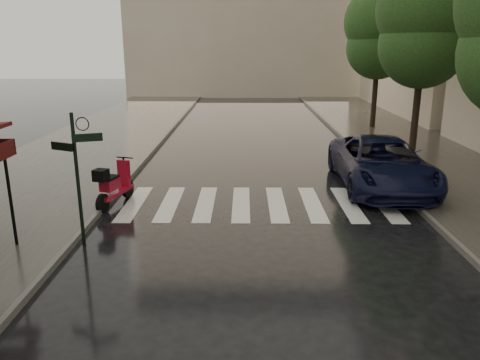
{
  "coord_description": "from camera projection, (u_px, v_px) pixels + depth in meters",
  "views": [
    {
      "loc": [
        2.54,
        -7.04,
        4.48
      ],
      "look_at": [
        2.44,
        3.67,
        1.4
      ],
      "focal_mm": 35.0,
      "sensor_mm": 36.0,
      "label": 1
    }
  ],
  "objects": [
    {
      "name": "ground",
      "position": [
        96.0,
        317.0,
        8.03
      ],
      "size": [
        120.0,
        120.0,
        0.0
      ],
      "primitive_type": "plane",
      "color": "black",
      "rests_on": "ground"
    },
    {
      "name": "sidewalk_near",
      "position": [
        77.0,
        155.0,
        19.59
      ],
      "size": [
        6.0,
        60.0,
        0.12
      ],
      "primitive_type": "cube",
      "color": "#38332D",
      "rests_on": "ground"
    },
    {
      "name": "sidewalk_far",
      "position": [
        429.0,
        156.0,
        19.45
      ],
      "size": [
        5.5,
        60.0,
        0.12
      ],
      "primitive_type": "cube",
      "color": "#38332D",
      "rests_on": "ground"
    },
    {
      "name": "curb_near",
      "position": [
        149.0,
        155.0,
        19.56
      ],
      "size": [
        0.12,
        60.0,
        0.16
      ],
      "primitive_type": "cube",
      "color": "#595651",
      "rests_on": "ground"
    },
    {
      "name": "curb_far",
      "position": [
        362.0,
        156.0,
        19.47
      ],
      "size": [
        0.12,
        60.0,
        0.16
      ],
      "primitive_type": "cube",
      "color": "#595651",
      "rests_on": "ground"
    },
    {
      "name": "crosswalk",
      "position": [
        259.0,
        204.0,
        13.77
      ],
      "size": [
        7.85,
        3.2,
        0.01
      ],
      "color": "silver",
      "rests_on": "ground"
    },
    {
      "name": "signpost",
      "position": [
        77.0,
        169.0,
        10.42
      ],
      "size": [
        1.17,
        0.29,
        3.1
      ],
      "color": "black",
      "rests_on": "ground"
    },
    {
      "name": "tree_mid",
      "position": [
        426.0,
        16.0,
        17.93
      ],
      "size": [
        3.8,
        3.8,
        8.34
      ],
      "color": "black",
      "rests_on": "sidewalk_far"
    },
    {
      "name": "tree_far",
      "position": [
        380.0,
        27.0,
        24.69
      ],
      "size": [
        3.8,
        3.8,
        8.16
      ],
      "color": "black",
      "rests_on": "sidewalk_far"
    },
    {
      "name": "scooter",
      "position": [
        114.0,
        186.0,
        13.48
      ],
      "size": [
        0.83,
        1.92,
        1.29
      ],
      "rotation": [
        0.0,
        0.0,
        -0.27
      ],
      "color": "black",
      "rests_on": "ground"
    },
    {
      "name": "parked_car",
      "position": [
        381.0,
        163.0,
        15.2
      ],
      "size": [
        2.74,
        5.82,
        1.61
      ],
      "primitive_type": "imported",
      "rotation": [
        0.0,
        0.0,
        -0.01
      ],
      "color": "black",
      "rests_on": "ground"
    }
  ]
}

